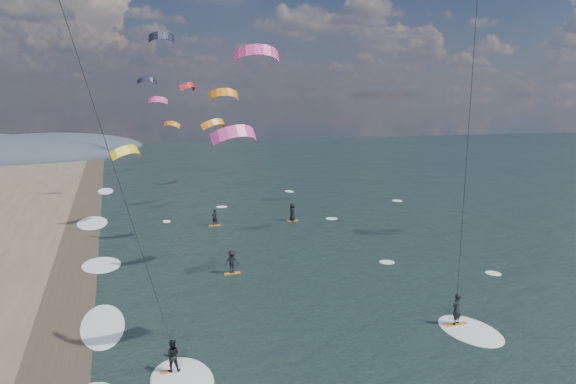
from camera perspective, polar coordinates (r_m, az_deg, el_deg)
name	(u,v)px	position (r m, az deg, el deg)	size (l,w,h in m)	color
wet_sand_strip	(53,377)	(26.74, -22.72, -16.92)	(3.00, 240.00, 0.00)	#382D23
kitesurfer_near_a	(480,7)	(23.08, 18.92, 17.34)	(7.71, 8.49, 19.57)	orange
kitesurfer_near_b	(105,142)	(18.74, -18.13, 4.89)	(6.70, 8.94, 16.45)	orange
far_kitesurfers	(254,233)	(45.23, -3.46, -4.13)	(9.83, 14.85, 1.67)	orange
bg_kite_field	(186,98)	(70.00, -10.36, 9.41)	(15.37, 72.61, 12.22)	#D83F8C
shoreline_surf	(88,329)	(30.98, -19.69, -12.97)	(2.40, 79.40, 0.11)	white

